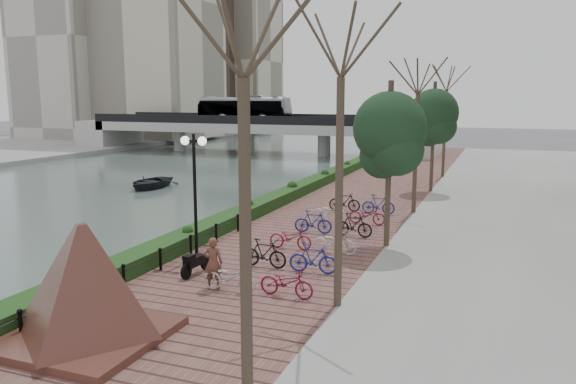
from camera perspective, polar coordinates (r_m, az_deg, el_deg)
The scene contains 14 objects.
ground at distance 18.75m, azimuth -21.57°, elevation -10.94°, with size 220.00×220.00×0.00m, color #59595B.
river_water at distance 46.95m, azimuth -14.47°, elevation 1.56°, with size 30.00×130.00×0.02m, color #4F635E.
promenade at distance 31.92m, azimuth 5.90°, elevation -1.46°, with size 8.00×75.00×0.50m, color brown.
hedge at distance 35.18m, azimuth 1.65°, elevation 0.54°, with size 1.10×56.00×0.60m, color #1A3E16.
chain_fence at distance 19.09m, azimuth -14.51°, elevation -7.50°, with size 0.10×14.10×0.70m.
granite_monument at distance 14.53m, azimuth -19.94°, elevation -8.60°, with size 4.51×4.51×2.91m.
lamppost at distance 20.47m, azimuth -9.50°, elevation 2.35°, with size 1.02×0.32×4.58m.
motorcycle at distance 19.15m, azimuth -9.32°, elevation -6.99°, with size 0.44×1.40×0.87m, color black, non-canonical shape.
pedestrian at distance 17.61m, azimuth -7.62°, elevation -7.15°, with size 0.59×0.39×1.63m, color brown.
bicycle_parking at distance 22.79m, azimuth 3.48°, elevation -4.08°, with size 2.40×14.69×1.00m.
street_trees at distance 25.90m, azimuth 11.76°, elevation 3.49°, with size 3.20×37.12×6.80m.
bridge at distance 63.93m, azimuth -4.15°, elevation 6.95°, with size 36.00×10.77×6.50m.
boat at distance 40.60m, azimuth -13.86°, elevation 0.99°, with size 2.98×4.17×0.86m, color #232329.
far_buildings at distance 95.82m, azimuth -13.65°, elevation 15.24°, with size 35.00×38.00×38.00m.
Camera 1 is at (12.19, -12.74, 6.39)m, focal length 35.00 mm.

